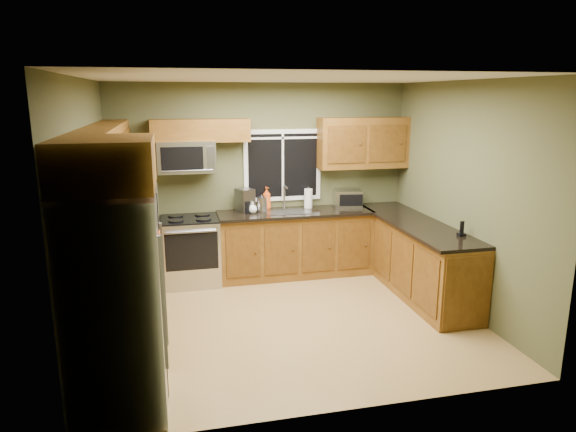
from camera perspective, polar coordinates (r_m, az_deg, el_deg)
name	(u,v)px	position (r m, az deg, el deg)	size (l,w,h in m)	color
floor	(291,320)	(6.04, 0.29, -11.46)	(4.20, 4.20, 0.00)	#9D7B45
ceiling	(291,78)	(5.49, 0.32, 15.08)	(4.20, 4.20, 0.00)	white
back_wall	(262,180)	(7.34, -2.92, 4.04)	(4.20, 4.20, 0.00)	#4B4E2D
front_wall	(345,254)	(3.94, 6.31, -4.22)	(4.20, 4.20, 0.00)	#4B4E2D
left_wall	(88,215)	(5.53, -21.38, 0.06)	(3.60, 3.60, 0.00)	#4B4E2D
right_wall	(463,197)	(6.42, 18.90, 1.98)	(3.60, 3.60, 0.00)	#4B4E2D
window	(283,165)	(7.36, -0.60, 5.66)	(1.12, 0.03, 1.02)	white
base_cabinets_left	(128,281)	(6.20, -17.31, -6.93)	(0.60, 2.65, 0.90)	brown
countertop_left	(128,242)	(6.06, -17.38, -2.74)	(0.65, 2.65, 0.04)	black
base_cabinets_back	(295,244)	(7.34, 0.77, -3.16)	(2.17, 0.60, 0.90)	brown
countertop_back	(295,213)	(7.20, 0.83, 0.37)	(2.17, 0.65, 0.04)	black
base_cabinets_peninsula	(415,258)	(6.95, 13.89, -4.53)	(0.60, 2.52, 0.90)	brown
countertop_peninsula	(415,223)	(6.82, 13.90, -0.76)	(0.65, 2.50, 0.04)	black
upper_cabinets_left	(106,159)	(5.89, -19.57, 6.01)	(0.33, 2.65, 0.72)	brown
upper_cabinets_back_left	(200,131)	(7.00, -9.70, 9.35)	(1.30, 0.33, 0.30)	brown
upper_cabinets_back_right	(363,143)	(7.51, 8.33, 8.04)	(1.30, 0.33, 0.72)	brown
upper_cabinet_over_fridge	(105,163)	(4.10, -19.71, 5.53)	(0.72, 0.90, 0.38)	brown
refrigerator	(116,304)	(4.38, -18.54, -9.25)	(0.74, 0.90, 1.80)	#B7B7BC
range	(191,250)	(7.12, -10.73, -3.78)	(0.76, 0.69, 0.94)	#B7B7BC
microwave	(186,157)	(6.99, -11.22, 6.48)	(0.76, 0.41, 0.42)	#B7B7BC
sink	(287,211)	(7.18, -0.09, 0.61)	(0.60, 0.42, 0.36)	slate
toaster_oven	(348,198)	(7.53, 6.65, 1.97)	(0.44, 0.36, 0.25)	#B7B7BC
coffee_maker	(245,201)	(7.14, -4.79, 1.64)	(0.28, 0.32, 0.33)	slate
kettle	(262,204)	(7.15, -2.93, 1.38)	(0.19, 0.19, 0.25)	#B7B7BC
paper_towel_roll	(308,198)	(7.40, 2.26, 1.97)	(0.15, 0.15, 0.31)	white
soap_bottle_a	(267,198)	(7.30, -2.39, 1.99)	(0.12, 0.12, 0.32)	#E25315
soap_bottle_c	(253,208)	(7.09, -3.96, 0.95)	(0.12, 0.12, 0.16)	white
cordless_phone	(462,232)	(6.25, 18.73, -1.64)	(0.08, 0.08, 0.18)	black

